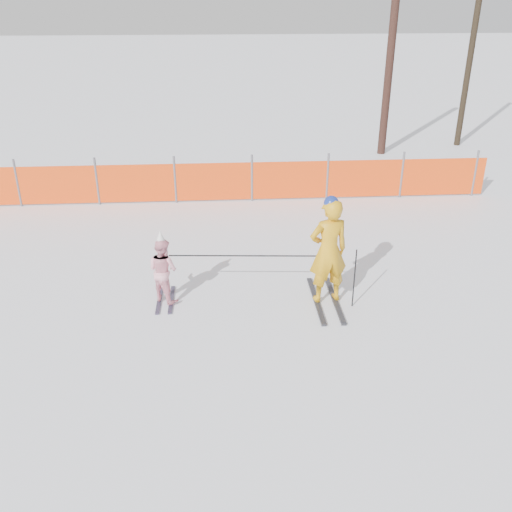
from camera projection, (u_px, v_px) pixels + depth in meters
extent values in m
plane|color=white|center=(258.00, 321.00, 9.78)|extent=(120.00, 120.00, 0.00)
cube|color=black|center=(316.00, 300.00, 10.37)|extent=(0.09, 1.68, 0.04)
cube|color=black|center=(335.00, 300.00, 10.39)|extent=(0.09, 1.68, 0.04)
imported|color=orange|center=(328.00, 251.00, 9.95)|extent=(0.79, 0.60, 1.94)
sphere|color=navy|center=(331.00, 203.00, 9.57)|extent=(0.25, 0.25, 0.25)
cube|color=black|center=(159.00, 300.00, 10.40)|extent=(0.09, 0.99, 0.03)
cube|color=black|center=(171.00, 300.00, 10.41)|extent=(0.09, 0.99, 0.03)
imported|color=#FFA6B8|center=(163.00, 270.00, 10.14)|extent=(0.74, 0.72, 1.20)
cone|color=white|center=(160.00, 237.00, 9.86)|extent=(0.19, 0.19, 0.24)
cylinder|color=black|center=(354.00, 278.00, 10.00)|extent=(0.02, 0.02, 1.11)
cylinder|color=black|center=(245.00, 256.00, 10.00)|extent=(2.67, 0.23, 0.02)
cylinder|color=#595960|center=(18.00, 183.00, 14.54)|extent=(0.06, 0.06, 1.25)
cylinder|color=#595960|center=(97.00, 181.00, 14.66)|extent=(0.06, 0.06, 1.25)
cylinder|color=#595960|center=(175.00, 180.00, 14.78)|extent=(0.06, 0.06, 1.25)
cylinder|color=#595960|center=(252.00, 178.00, 14.91)|extent=(0.06, 0.06, 1.25)
cylinder|color=#595960|center=(328.00, 177.00, 15.03)|extent=(0.06, 0.06, 1.25)
cylinder|color=#595960|center=(402.00, 175.00, 15.15)|extent=(0.06, 0.06, 1.25)
cylinder|color=#595960|center=(475.00, 173.00, 15.28)|extent=(0.06, 0.06, 1.25)
cube|color=#FB460D|center=(180.00, 182.00, 14.82)|extent=(16.26, 0.03, 1.00)
cylinder|color=#311C16|center=(390.00, 59.00, 18.08)|extent=(0.26, 0.26, 6.08)
cylinder|color=black|center=(471.00, 55.00, 19.07)|extent=(0.21, 0.21, 6.14)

